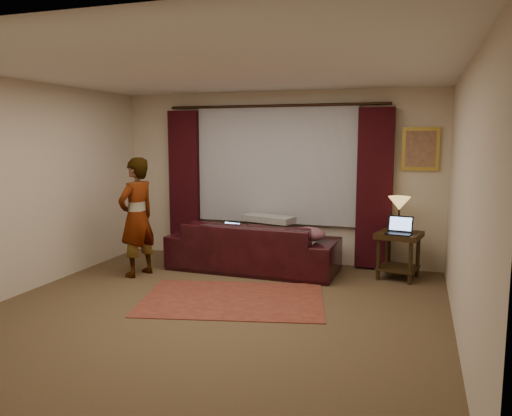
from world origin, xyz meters
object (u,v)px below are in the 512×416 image
Objects in this scene: sofa at (253,237)px; end_table at (398,256)px; laptop_table at (399,226)px; tiffany_lamp at (399,214)px; laptop_sofa at (228,230)px; person at (137,217)px.

sofa reaches higher than end_table.
sofa is at bearing -174.85° from end_table.
sofa is at bearing -169.71° from laptop_table.
sofa is 5.08× the size of tiffany_lamp.
laptop_table is at bearing -92.56° from end_table.
person is at bearing -137.79° from laptop_sofa.
person is (-1.10, -0.60, 0.23)m from laptop_sofa.
sofa is 0.38m from laptop_sofa.
tiffany_lamp is at bearing 122.44° from person.
tiffany_lamp is at bearing -171.17° from sofa.
end_table is 3.62m from person.
end_table is at bearing -173.20° from sofa.
laptop_table is 3.54m from person.
end_table is at bearing -75.28° from tiffany_lamp.
laptop_table is at bearing 118.99° from person.
sofa is at bearing 41.65° from laptop_sofa.
tiffany_lamp reaches higher than laptop_sofa.
tiffany_lamp is 0.25m from laptop_table.
person reaches higher than end_table.
laptop_sofa is at bearing -169.63° from tiffany_lamp.
laptop_table is (2.01, 0.03, 0.27)m from sofa.
tiffany_lamp is at bearing 23.89° from laptop_sofa.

